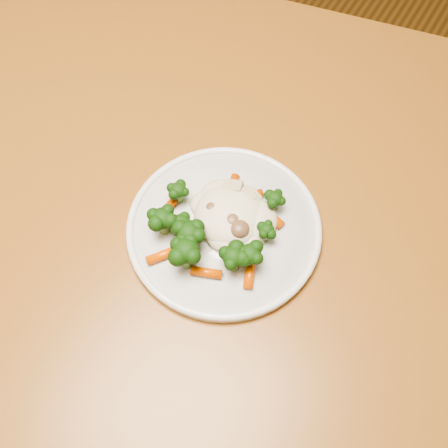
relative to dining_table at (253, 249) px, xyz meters
name	(u,v)px	position (x,y,z in m)	size (l,w,h in m)	color
dining_table	(253,249)	(0.00, 0.00, 0.00)	(1.39, 1.07, 0.75)	#955B22
plate	(224,229)	(-0.03, -0.04, 0.10)	(0.25, 0.25, 0.01)	silver
meal	(216,226)	(-0.03, -0.05, 0.12)	(0.16, 0.17, 0.05)	beige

